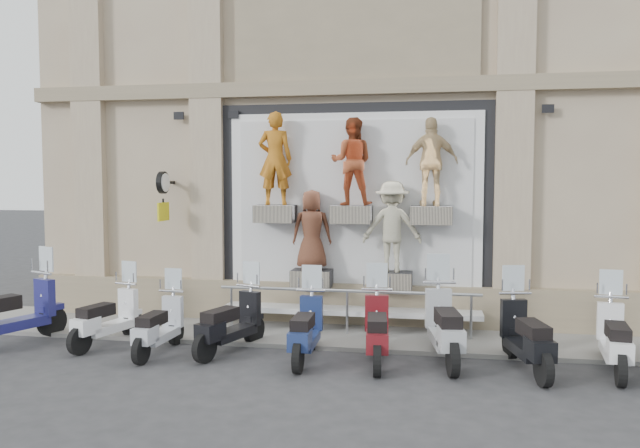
# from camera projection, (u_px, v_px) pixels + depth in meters

# --- Properties ---
(ground) EXTENTS (90.00, 90.00, 0.00)m
(ground) POSITION_uv_depth(u_px,v_px,m) (330.00, 369.00, 9.93)
(ground) COLOR #2F2F32
(ground) RESTS_ON ground
(sidewalk) EXTENTS (16.00, 2.20, 0.08)m
(sidewalk) POSITION_uv_depth(u_px,v_px,m) (348.00, 334.00, 11.99)
(sidewalk) COLOR gray
(sidewalk) RESTS_ON ground
(building) EXTENTS (14.00, 8.60, 12.00)m
(building) POSITION_uv_depth(u_px,v_px,m) (374.00, 66.00, 16.37)
(building) COLOR tan
(building) RESTS_ON ground
(shop_vitrine) EXTENTS (5.60, 0.83, 4.30)m
(shop_vitrine) POSITION_uv_depth(u_px,v_px,m) (357.00, 209.00, 12.43)
(shop_vitrine) COLOR black
(shop_vitrine) RESTS_ON ground
(guard_rail) EXTENTS (5.06, 0.10, 0.93)m
(guard_rail) POSITION_uv_depth(u_px,v_px,m) (347.00, 313.00, 11.86)
(guard_rail) COLOR #9EA0A5
(guard_rail) RESTS_ON ground
(clock_sign_bracket) EXTENTS (0.10, 0.80, 1.02)m
(clock_sign_bracket) POSITION_uv_depth(u_px,v_px,m) (163.00, 190.00, 12.85)
(clock_sign_bracket) COLOR black
(clock_sign_bracket) RESTS_ON ground
(scooter_a) EXTENTS (1.37, 2.23, 1.74)m
(scooter_a) POSITION_uv_depth(u_px,v_px,m) (12.00, 298.00, 11.28)
(scooter_a) COLOR navy
(scooter_a) RESTS_ON ground
(scooter_b) EXTENTS (0.97, 1.89, 1.48)m
(scooter_b) POSITION_uv_depth(u_px,v_px,m) (107.00, 305.00, 11.27)
(scooter_b) COLOR white
(scooter_b) RESTS_ON ground
(scooter_c) EXTENTS (0.58, 1.76, 1.42)m
(scooter_c) POSITION_uv_depth(u_px,v_px,m) (159.00, 314.00, 10.73)
(scooter_c) COLOR #ADB2BB
(scooter_c) RESTS_ON ground
(scooter_d) EXTENTS (1.15, 1.96, 1.53)m
(scooter_d) POSITION_uv_depth(u_px,v_px,m) (230.00, 309.00, 10.79)
(scooter_d) COLOR black
(scooter_d) RESTS_ON ground
(scooter_e) EXTENTS (0.60, 1.89, 1.52)m
(scooter_e) POSITION_uv_depth(u_px,v_px,m) (306.00, 316.00, 10.32)
(scooter_e) COLOR navy
(scooter_e) RESTS_ON ground
(scooter_f) EXTENTS (0.75, 1.99, 1.58)m
(scooter_f) POSITION_uv_depth(u_px,v_px,m) (377.00, 316.00, 10.18)
(scooter_f) COLOR #5D1015
(scooter_f) RESTS_ON ground
(scooter_g) EXTENTS (0.93, 2.19, 1.72)m
(scooter_g) POSITION_uv_depth(u_px,v_px,m) (445.00, 311.00, 10.22)
(scooter_g) COLOR #9FA2A6
(scooter_g) RESTS_ON ground
(scooter_h) EXTENTS (0.98, 2.04, 1.60)m
(scooter_h) POSITION_uv_depth(u_px,v_px,m) (527.00, 322.00, 9.73)
(scooter_h) COLOR black
(scooter_h) RESTS_ON ground
(scooter_i) EXTENTS (0.80, 1.95, 1.54)m
(scooter_i) POSITION_uv_depth(u_px,v_px,m) (615.00, 324.00, 9.67)
(scooter_i) COLOR silver
(scooter_i) RESTS_ON ground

